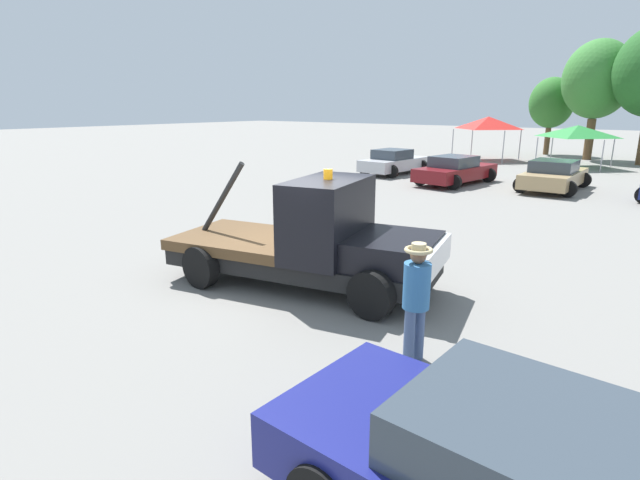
{
  "coord_description": "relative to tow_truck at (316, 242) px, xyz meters",
  "views": [
    {
      "loc": [
        6.42,
        -7.58,
        3.66
      ],
      "look_at": [
        0.5,
        0.0,
        1.05
      ],
      "focal_mm": 28.0,
      "sensor_mm": 36.0,
      "label": 1
    }
  ],
  "objects": [
    {
      "name": "person_near_truck",
      "position": [
        3.06,
        -1.57,
        0.11
      ],
      "size": [
        0.4,
        0.4,
        1.81
      ],
      "rotation": [
        0.0,
        0.0,
        6.05
      ],
      "color": "#475B84",
      "rests_on": "ground"
    },
    {
      "name": "canopy_tent_green",
      "position": [
        -0.5,
        25.74,
        1.18
      ],
      "size": [
        3.57,
        3.57,
        2.49
      ],
      "color": "#9E9EA3",
      "rests_on": "ground"
    },
    {
      "name": "parked_car_tan",
      "position": [
        0.7,
        15.98,
        -0.31
      ],
      "size": [
        2.58,
        4.68,
        1.34
      ],
      "rotation": [
        0.0,
        0.0,
        1.59
      ],
      "color": "tan",
      "rests_on": "ground"
    },
    {
      "name": "parked_car_maroon",
      "position": [
        -3.46,
        15.01,
        -0.31
      ],
      "size": [
        2.82,
        4.96,
        1.34
      ],
      "rotation": [
        0.0,
        0.0,
        1.45
      ],
      "color": "maroon",
      "rests_on": "ground"
    },
    {
      "name": "parked_car_silver",
      "position": [
        -7.58,
        16.35,
        -0.31
      ],
      "size": [
        2.59,
        4.48,
        1.34
      ],
      "rotation": [
        0.0,
        0.0,
        1.5
      ],
      "color": "#B7B7BC",
      "rests_on": "ground"
    },
    {
      "name": "tree_right",
      "position": [
        -3.98,
        33.18,
        2.83
      ],
      "size": [
        3.16,
        3.16,
        5.64
      ],
      "color": "brown",
      "rests_on": "ground"
    },
    {
      "name": "traffic_cone",
      "position": [
        -2.07,
        3.23,
        -0.7
      ],
      "size": [
        0.4,
        0.4,
        0.55
      ],
      "color": "black",
      "rests_on": "ground"
    },
    {
      "name": "canopy_tent_red",
      "position": [
        -6.19,
        26.49,
        1.53
      ],
      "size": [
        3.48,
        3.48,
        2.9
      ],
      "color": "#9E9EA3",
      "rests_on": "ground"
    },
    {
      "name": "tree_left",
      "position": [
        -0.75,
        31.01,
        4.31
      ],
      "size": [
        4.39,
        4.39,
        7.85
      ],
      "color": "brown",
      "rests_on": "ground"
    },
    {
      "name": "tow_truck",
      "position": [
        0.0,
        0.0,
        0.0
      ],
      "size": [
        5.95,
        3.28,
        2.51
      ],
      "rotation": [
        0.0,
        0.0,
        0.22
      ],
      "color": "black",
      "rests_on": "ground"
    },
    {
      "name": "ground_plane",
      "position": [
        -0.34,
        -0.08,
        -0.96
      ],
      "size": [
        160.0,
        160.0,
        0.0
      ],
      "primitive_type": "plane",
      "color": "gray"
    }
  ]
}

